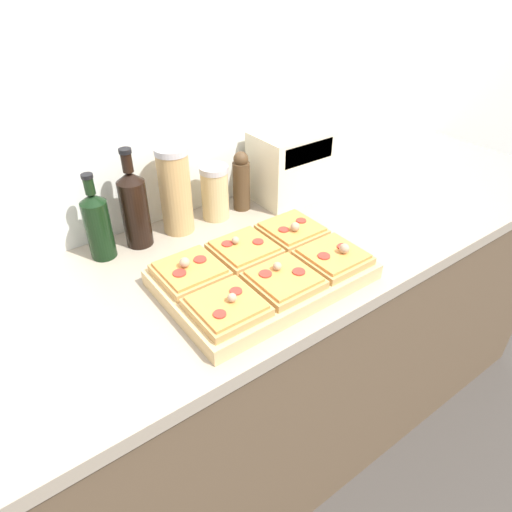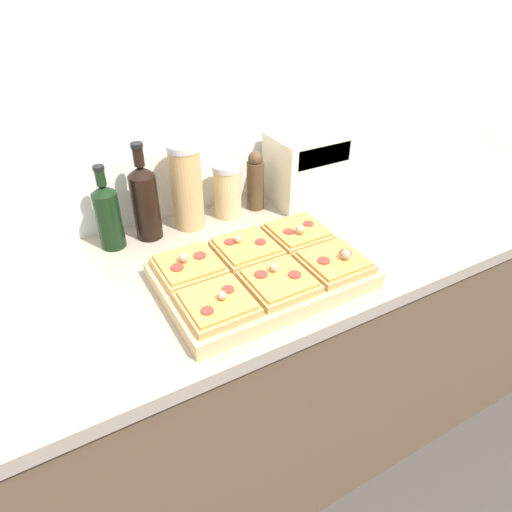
% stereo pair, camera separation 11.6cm
% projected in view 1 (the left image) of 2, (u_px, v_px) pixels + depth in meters
% --- Properties ---
extents(wall_back, '(6.00, 0.06, 2.50)m').
position_uv_depth(wall_back, '(168.00, 113.00, 1.31)').
color(wall_back, silver).
rests_on(wall_back, ground_plane).
extents(kitchen_counter, '(2.63, 0.67, 0.94)m').
position_uv_depth(kitchen_counter, '(243.00, 374.00, 1.52)').
color(kitchen_counter, brown).
rests_on(kitchen_counter, ground_plane).
extents(cutting_board, '(0.51, 0.35, 0.04)m').
position_uv_depth(cutting_board, '(263.00, 274.00, 1.16)').
color(cutting_board, tan).
rests_on(cutting_board, kitchen_counter).
extents(pizza_slice_back_left, '(0.15, 0.15, 0.05)m').
position_uv_depth(pizza_slice_back_left, '(190.00, 271.00, 1.12)').
color(pizza_slice_back_left, tan).
rests_on(pizza_slice_back_left, cutting_board).
extents(pizza_slice_back_center, '(0.15, 0.15, 0.05)m').
position_uv_depth(pizza_slice_back_center, '(244.00, 249.00, 1.20)').
color(pizza_slice_back_center, tan).
rests_on(pizza_slice_back_center, cutting_board).
extents(pizza_slice_back_right, '(0.15, 0.15, 0.05)m').
position_uv_depth(pizza_slice_back_right, '(292.00, 230.00, 1.28)').
color(pizza_slice_back_right, tan).
rests_on(pizza_slice_back_right, cutting_board).
extents(pizza_slice_front_left, '(0.15, 0.15, 0.05)m').
position_uv_depth(pizza_slice_front_left, '(227.00, 306.00, 1.01)').
color(pizza_slice_front_left, tan).
rests_on(pizza_slice_front_left, cutting_board).
extents(pizza_slice_front_center, '(0.15, 0.15, 0.05)m').
position_uv_depth(pizza_slice_front_center, '(284.00, 279.00, 1.09)').
color(pizza_slice_front_center, tan).
rests_on(pizza_slice_front_center, cutting_board).
extents(pizza_slice_front_right, '(0.15, 0.15, 0.05)m').
position_uv_depth(pizza_slice_front_right, '(333.00, 256.00, 1.17)').
color(pizza_slice_front_right, tan).
rests_on(pizza_slice_front_right, cutting_board).
extents(olive_oil_bottle, '(0.07, 0.07, 0.25)m').
position_uv_depth(olive_oil_bottle, '(98.00, 224.00, 1.21)').
color(olive_oil_bottle, black).
rests_on(olive_oil_bottle, kitchen_counter).
extents(wine_bottle, '(0.08, 0.08, 0.29)m').
position_uv_depth(wine_bottle, '(135.00, 207.00, 1.26)').
color(wine_bottle, black).
rests_on(wine_bottle, kitchen_counter).
extents(grain_jar_tall, '(0.09, 0.09, 0.26)m').
position_uv_depth(grain_jar_tall, '(175.00, 191.00, 1.31)').
color(grain_jar_tall, tan).
rests_on(grain_jar_tall, kitchen_counter).
extents(grain_jar_short, '(0.09, 0.09, 0.17)m').
position_uv_depth(grain_jar_short, '(215.00, 192.00, 1.40)').
color(grain_jar_short, tan).
rests_on(grain_jar_short, kitchen_counter).
extents(pepper_mill, '(0.05, 0.05, 0.19)m').
position_uv_depth(pepper_mill, '(241.00, 182.00, 1.44)').
color(pepper_mill, '#47331E').
rests_on(pepper_mill, kitchen_counter).
extents(toaster_oven, '(0.27, 0.17, 0.23)m').
position_uv_depth(toaster_oven, '(291.00, 165.00, 1.50)').
color(toaster_oven, beige).
rests_on(toaster_oven, kitchen_counter).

